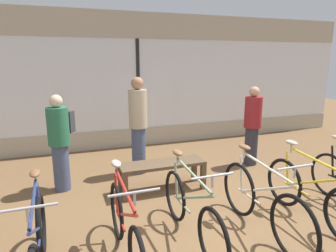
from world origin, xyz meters
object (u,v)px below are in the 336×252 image
bicycle_center_left (191,211)px  customer_by_window (252,125)px  bicycle_left (125,229)px  display_bench (162,168)px  bicycle_center_right (262,203)px  bicycle_far_left (38,246)px  customer_near_rack (60,140)px  customer_mid_floor (138,123)px  bicycle_right (312,194)px

bicycle_center_left → customer_by_window: customer_by_window is taller
bicycle_left → display_bench: bicycle_left is taller
bicycle_center_left → bicycle_center_right: (0.89, -0.16, 0.02)m
bicycle_far_left → bicycle_left: size_ratio=0.99×
customer_near_rack → customer_mid_floor: bearing=12.2°
customer_near_rack → customer_by_window: bearing=-0.5°
bicycle_left → customer_mid_floor: (0.78, 2.47, 0.58)m
bicycle_far_left → customer_near_rack: bearing=83.4°
bicycle_right → display_bench: bicycle_right is taller
bicycle_far_left → display_bench: size_ratio=1.21×
bicycle_far_left → customer_by_window: size_ratio=1.06×
customer_near_rack → customer_mid_floor: size_ratio=0.87×
bicycle_right → display_bench: size_ratio=1.27×
bicycle_left → customer_by_window: customer_by_window is taller
bicycle_right → bicycle_left: bearing=179.3°
bicycle_far_left → customer_mid_floor: customer_mid_floor is taller
bicycle_left → bicycle_center_right: size_ratio=0.96×
bicycle_far_left → display_bench: bicycle_far_left is taller
bicycle_center_left → customer_near_rack: size_ratio=1.10×
bicycle_left → customer_near_rack: bearing=105.4°
bicycle_far_left → bicycle_center_right: size_ratio=0.95×
customer_mid_floor → bicycle_center_right: bearing=-69.9°
display_bench → customer_mid_floor: size_ratio=0.77×
bicycle_left → bicycle_center_left: size_ratio=0.98×
customer_near_rack → bicycle_center_left: bearing=-55.4°
bicycle_far_left → display_bench: (1.80, 1.56, 0.02)m
bicycle_far_left → bicycle_right: 3.34m
bicycle_left → customer_mid_floor: customer_mid_floor is taller
bicycle_right → customer_mid_floor: bearing=124.2°
display_bench → customer_by_window: customer_by_window is taller
customer_mid_floor → bicycle_right: bearing=-55.8°
bicycle_left → bicycle_right: bicycle_right is taller
bicycle_far_left → bicycle_center_left: bearing=4.0°
bicycle_center_right → bicycle_right: 0.79m
bicycle_left → bicycle_center_right: 1.70m
customer_mid_floor → bicycle_center_left: bearing=-89.3°
customer_mid_floor → customer_near_rack: bearing=-167.8°
bicycle_center_right → customer_near_rack: bearing=136.2°
bicycle_right → customer_mid_floor: 3.08m
bicycle_far_left → bicycle_center_right: 2.55m
bicycle_left → bicycle_center_left: 0.82m
bicycle_center_left → bicycle_center_right: bicycle_center_right is taller
customer_near_rack → customer_by_window: size_ratio=0.99×
bicycle_center_right → bicycle_right: bicycle_center_right is taller
bicycle_center_left → customer_by_window: (2.25, 2.01, 0.46)m
customer_mid_floor → bicycle_left: bearing=-107.6°
customer_near_rack → customer_mid_floor: (1.38, 0.30, 0.11)m
bicycle_far_left → display_bench: bearing=40.9°
display_bench → customer_mid_floor: customer_mid_floor is taller
bicycle_left → display_bench: size_ratio=1.23×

